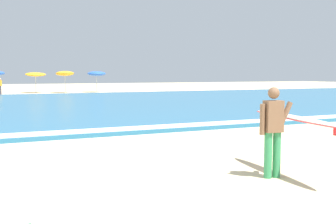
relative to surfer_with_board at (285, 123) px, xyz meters
name	(u,v)px	position (x,y,z in m)	size (l,w,h in m)	color
ground_plane	(128,187)	(-2.96, 0.63, -1.04)	(160.00, 160.00, 0.00)	beige
sea	(10,106)	(-2.96, 20.52, -0.97)	(120.00, 28.00, 0.14)	teal
surf_foam	(55,133)	(-2.96, 7.12, -0.89)	(120.00, 1.02, 0.01)	white
surfer_with_board	(285,123)	(0.00, 0.00, 0.00)	(1.13, 3.00, 1.73)	#338E56
beach_umbrella_5	(36,74)	(1.54, 40.04, 0.88)	(2.09, 2.11, 2.21)	beige
beach_umbrella_6	(65,73)	(4.32, 38.76, 0.97)	(1.88, 1.89, 2.29)	beige
beach_umbrella_7	(97,74)	(7.72, 38.78, 0.96)	(1.95, 1.97, 2.27)	beige
beachgoer_near_row_mid	(0,86)	(-2.17, 37.08, -0.19)	(0.32, 0.20, 1.58)	#383842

